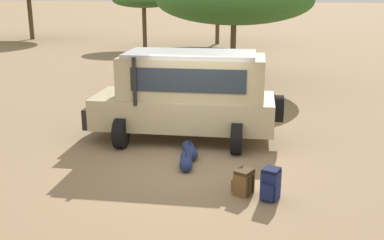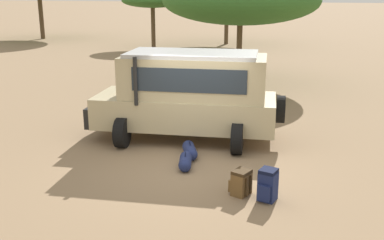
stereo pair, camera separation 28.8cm
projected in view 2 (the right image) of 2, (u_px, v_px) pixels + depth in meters
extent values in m
plane|color=#8C7051|center=(187.00, 165.00, 10.69)|extent=(320.00, 320.00, 0.00)
cube|color=tan|center=(185.00, 110.00, 12.41)|extent=(5.08, 2.44, 0.84)
cube|color=tan|center=(194.00, 76.00, 12.10)|extent=(4.00, 2.21, 1.10)
cube|color=#232D38|center=(140.00, 76.00, 12.36)|extent=(0.24, 1.55, 0.77)
cube|color=#232D38|center=(188.00, 81.00, 11.23)|extent=(2.93, 0.37, 0.60)
cube|color=#232D38|center=(199.00, 69.00, 12.94)|extent=(2.93, 0.37, 0.60)
cube|color=#B7B7B7|center=(192.00, 54.00, 11.94)|extent=(3.60, 2.09, 0.10)
cube|color=black|center=(97.00, 112.00, 12.88)|extent=(0.34, 1.62, 0.56)
cylinder|color=black|center=(135.00, 81.00, 11.40)|extent=(0.10, 0.10, 1.25)
cylinder|color=black|center=(122.00, 133.00, 11.86)|extent=(0.37, 0.83, 0.80)
cylinder|color=black|center=(142.00, 114.00, 13.69)|extent=(0.37, 0.83, 0.80)
cylinder|color=black|center=(237.00, 139.00, 11.36)|extent=(0.37, 0.83, 0.80)
cylinder|color=black|center=(242.00, 118.00, 13.19)|extent=(0.37, 0.83, 0.80)
cylinder|color=black|center=(281.00, 109.00, 11.94)|extent=(0.30, 0.76, 0.74)
cube|color=navy|center=(268.00, 186.00, 8.86)|extent=(0.40, 0.39, 0.59)
cube|color=navy|center=(264.00, 193.00, 8.72)|extent=(0.26, 0.14, 0.32)
cube|color=black|center=(269.00, 171.00, 8.77)|extent=(0.39, 0.40, 0.07)
cylinder|color=black|center=(275.00, 184.00, 8.96)|extent=(0.04, 0.04, 0.50)
cylinder|color=black|center=(268.00, 182.00, 9.04)|extent=(0.04, 0.04, 0.50)
cube|color=brown|center=(241.00, 184.00, 9.11)|extent=(0.41, 0.47, 0.46)
cube|color=brown|center=(234.00, 184.00, 9.24)|extent=(0.18, 0.30, 0.25)
cube|color=#3A2A16|center=(242.00, 172.00, 9.04)|extent=(0.41, 0.46, 0.07)
cylinder|color=#3A2A16|center=(246.00, 187.00, 8.95)|extent=(0.04, 0.04, 0.39)
cylinder|color=#3A2A16|center=(251.00, 184.00, 9.09)|extent=(0.04, 0.04, 0.39)
cylinder|color=navy|center=(190.00, 150.00, 11.27)|extent=(0.54, 0.71, 0.30)
sphere|color=navy|center=(188.00, 146.00, 11.57)|extent=(0.30, 0.30, 0.30)
sphere|color=navy|center=(192.00, 155.00, 10.96)|extent=(0.30, 0.30, 0.30)
torus|color=#121834|center=(190.00, 144.00, 11.22)|extent=(0.09, 0.16, 0.16)
cylinder|color=navy|center=(186.00, 161.00, 10.55)|extent=(0.42, 0.64, 0.29)
sphere|color=navy|center=(186.00, 157.00, 10.83)|extent=(0.29, 0.29, 0.29)
sphere|color=navy|center=(185.00, 166.00, 10.27)|extent=(0.29, 0.29, 0.29)
torus|color=#121834|center=(186.00, 155.00, 10.50)|extent=(0.06, 0.16, 0.16)
cylinder|color=brown|center=(41.00, 17.00, 38.42)|extent=(0.37, 0.37, 3.63)
cylinder|color=brown|center=(153.00, 27.00, 32.49)|extent=(0.30, 0.30, 2.90)
ellipsoid|color=#336628|center=(153.00, 0.00, 31.97)|extent=(4.53, 3.93, 1.02)
cylinder|color=brown|center=(227.00, 17.00, 34.49)|extent=(0.31, 0.31, 4.17)
cylinder|color=brown|center=(239.00, 52.00, 20.23)|extent=(0.25, 0.25, 2.70)
ellipsoid|color=#336628|center=(241.00, 0.00, 19.60)|extent=(6.91, 6.43, 2.11)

